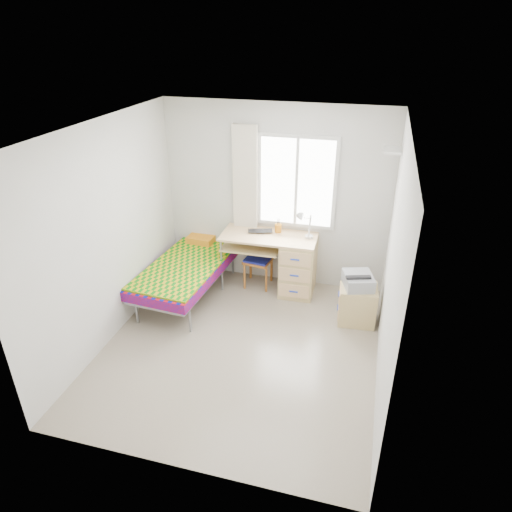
{
  "coord_description": "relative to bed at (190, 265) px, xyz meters",
  "views": [
    {
      "loc": [
        1.32,
        -4.2,
        3.51
      ],
      "look_at": [
        0.04,
        0.55,
        0.97
      ],
      "focal_mm": 32.0,
      "sensor_mm": 36.0,
      "label": 1
    }
  ],
  "objects": [
    {
      "name": "wall_right",
      "position": [
        2.68,
        -1.08,
        0.88
      ],
      "size": [
        0.0,
        3.5,
        3.5
      ],
      "primitive_type": "plane",
      "rotation": [
        1.57,
        0.0,
        -1.57
      ],
      "color": "silver",
      "rests_on": "ground"
    },
    {
      "name": "wall_left",
      "position": [
        -0.52,
        -1.08,
        0.88
      ],
      "size": [
        0.0,
        3.5,
        3.5
      ],
      "primitive_type": "plane",
      "rotation": [
        1.57,
        0.0,
        1.57
      ],
      "color": "silver",
      "rests_on": "ground"
    },
    {
      "name": "floor",
      "position": [
        1.08,
        -1.08,
        -0.42
      ],
      "size": [
        3.5,
        3.5,
        0.0
      ],
      "primitive_type": "plane",
      "color": "#BCAD93",
      "rests_on": "ground"
    },
    {
      "name": "laptop",
      "position": [
        0.93,
        0.4,
        0.44
      ],
      "size": [
        0.39,
        0.31,
        0.03
      ],
      "primitive_type": "imported",
      "rotation": [
        0.0,
        0.0,
        0.29
      ],
      "color": "black",
      "rests_on": "desk"
    },
    {
      "name": "chair",
      "position": [
        0.91,
        0.45,
        0.06
      ],
      "size": [
        0.41,
        0.41,
        0.84
      ],
      "rotation": [
        0.0,
        0.0,
        -0.14
      ],
      "color": "#A95E20",
      "rests_on": "floor"
    },
    {
      "name": "printer",
      "position": [
        2.35,
        -0.14,
        0.18
      ],
      "size": [
        0.45,
        0.49,
        0.17
      ],
      "rotation": [
        0.0,
        0.0,
        0.3
      ],
      "color": "#A3A6AB",
      "rests_on": "cabinet"
    },
    {
      "name": "task_lamp",
      "position": [
        1.55,
        0.33,
        0.69
      ],
      "size": [
        0.23,
        0.33,
        0.43
      ],
      "rotation": [
        0.0,
        0.0,
        0.25
      ],
      "color": "white",
      "rests_on": "desk"
    },
    {
      "name": "bed",
      "position": [
        0.0,
        0.0,
        0.0
      ],
      "size": [
        1.08,
        2.05,
        0.86
      ],
      "rotation": [
        0.0,
        0.0,
        -0.08
      ],
      "color": "gray",
      "rests_on": "floor"
    },
    {
      "name": "desk",
      "position": [
        1.42,
        0.37,
        0.04
      ],
      "size": [
        1.35,
        0.64,
        0.84
      ],
      "rotation": [
        0.0,
        0.0,
        0.02
      ],
      "color": "#E2BA77",
      "rests_on": "floor"
    },
    {
      "name": "pen_cup",
      "position": [
        1.16,
        0.52,
        0.48
      ],
      "size": [
        0.12,
        0.12,
        0.12
      ],
      "primitive_type": "cylinder",
      "rotation": [
        0.0,
        0.0,
        -0.26
      ],
      "color": "orange",
      "rests_on": "desk"
    },
    {
      "name": "ceiling",
      "position": [
        1.08,
        -1.08,
        2.18
      ],
      "size": [
        3.5,
        3.5,
        0.0
      ],
      "primitive_type": "plane",
      "rotation": [
        3.14,
        0.0,
        0.0
      ],
      "color": "white",
      "rests_on": "wall_back"
    },
    {
      "name": "book",
      "position": [
        0.88,
        0.41,
        0.17
      ],
      "size": [
        0.23,
        0.28,
        0.02
      ],
      "primitive_type": "imported",
      "rotation": [
        0.0,
        0.0,
        0.2
      ],
      "color": "gray",
      "rests_on": "desk"
    },
    {
      "name": "window",
      "position": [
        1.38,
        0.65,
        1.13
      ],
      "size": [
        1.1,
        0.04,
        1.3
      ],
      "color": "white",
      "rests_on": "wall_back"
    },
    {
      "name": "wall_back",
      "position": [
        1.08,
        0.67,
        0.88
      ],
      "size": [
        3.2,
        0.0,
        3.2
      ],
      "primitive_type": "plane",
      "rotation": [
        1.57,
        0.0,
        0.0
      ],
      "color": "silver",
      "rests_on": "ground"
    },
    {
      "name": "curtain",
      "position": [
        0.66,
        0.6,
        1.03
      ],
      "size": [
        0.35,
        0.05,
        1.7
      ],
      "primitive_type": "cube",
      "color": "beige",
      "rests_on": "wall_back"
    },
    {
      "name": "cabinet",
      "position": [
        2.37,
        -0.16,
        -0.16
      ],
      "size": [
        0.5,
        0.45,
        0.51
      ],
      "rotation": [
        0.0,
        0.0,
        0.08
      ],
      "color": "tan",
      "rests_on": "floor"
    },
    {
      "name": "floating_shelf",
      "position": [
        2.57,
        0.32,
        1.73
      ],
      "size": [
        0.2,
        0.32,
        0.03
      ],
      "primitive_type": "cube",
      "color": "white",
      "rests_on": "wall_right"
    }
  ]
}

